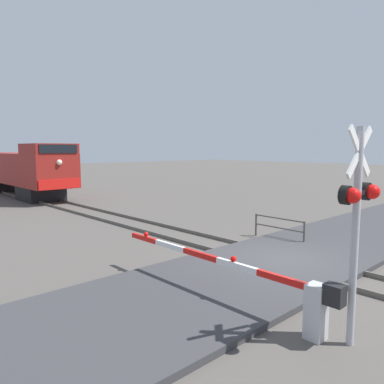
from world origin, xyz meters
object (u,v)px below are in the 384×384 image
at_px(crossing_signal, 358,211).
at_px(guard_railing, 279,226).
at_px(locomotive, 21,170).
at_px(crossing_gate, 272,287).

height_order(crossing_signal, guard_railing, crossing_signal).
xyz_separation_m(crossing_signal, guard_railing, (5.89, 5.57, -1.96)).
relative_size(locomotive, crossing_signal, 3.67).
xyz_separation_m(locomotive, crossing_gate, (-3.69, -26.26, -1.28)).
bearing_deg(crossing_gate, crossing_signal, -80.00).
height_order(locomotive, guard_railing, locomotive).
height_order(crossing_gate, guard_railing, crossing_gate).
bearing_deg(crossing_signal, locomotive, 83.02).
relative_size(locomotive, crossing_gate, 2.23).
distance_m(locomotive, crossing_gate, 26.55).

